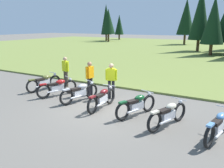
# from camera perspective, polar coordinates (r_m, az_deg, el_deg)

# --- Properties ---
(ground_plane) EXTENTS (140.00, 140.00, 0.00)m
(ground_plane) POSITION_cam_1_polar(r_m,az_deg,el_deg) (9.93, -1.73, -5.78)
(ground_plane) COLOR #605B54
(grass_moorland) EXTENTS (80.00, 44.00, 0.10)m
(grass_moorland) POSITION_cam_1_polar(r_m,az_deg,el_deg) (33.54, 21.46, 7.48)
(grass_moorland) COLOR olive
(grass_moorland) RESTS_ON ground
(motorcycle_olive) EXTENTS (0.65, 2.08, 0.88)m
(motorcycle_olive) POSITION_cam_1_polar(r_m,az_deg,el_deg) (12.97, -16.14, 0.46)
(motorcycle_olive) COLOR black
(motorcycle_olive) RESTS_ON ground
(motorcycle_red) EXTENTS (0.98, 1.97, 0.88)m
(motorcycle_red) POSITION_cam_1_polar(r_m,az_deg,el_deg) (11.73, -13.08, -0.76)
(motorcycle_red) COLOR black
(motorcycle_red) RESTS_ON ground
(motorcycle_silver) EXTENTS (0.80, 2.05, 0.88)m
(motorcycle_silver) POSITION_cam_1_polar(r_m,az_deg,el_deg) (10.70, -7.83, -1.96)
(motorcycle_silver) COLOR black
(motorcycle_silver) RESTS_ON ground
(motorcycle_maroon) EXTENTS (0.62, 2.10, 0.88)m
(motorcycle_maroon) POSITION_cam_1_polar(r_m,az_deg,el_deg) (9.73, -2.43, -3.49)
(motorcycle_maroon) COLOR black
(motorcycle_maroon) RESTS_ON ground
(motorcycle_british_green) EXTENTS (0.92, 2.00, 0.88)m
(motorcycle_british_green) POSITION_cam_1_polar(r_m,az_deg,el_deg) (9.00, 5.96, -5.03)
(motorcycle_british_green) COLOR black
(motorcycle_british_green) RESTS_ON ground
(motorcycle_cream) EXTENTS (0.89, 2.02, 0.88)m
(motorcycle_cream) POSITION_cam_1_polar(r_m,az_deg,el_deg) (8.26, 13.40, -7.14)
(motorcycle_cream) COLOR black
(motorcycle_cream) RESTS_ON ground
(motorcycle_sky_blue) EXTENTS (0.71, 2.07, 0.88)m
(motorcycle_sky_blue) POSITION_cam_1_polar(r_m,az_deg,el_deg) (7.88, 24.40, -9.14)
(motorcycle_sky_blue) COLOR black
(motorcycle_sky_blue) RESTS_ON ground
(rider_near_row_end) EXTENTS (0.52, 0.33, 1.67)m
(rider_near_row_end) POSITION_cam_1_polar(r_m,az_deg,el_deg) (10.92, -0.18, 1.27)
(rider_near_row_end) COLOR black
(rider_near_row_end) RESTS_ON ground
(rider_checking_bike) EXTENTS (0.26, 0.55, 1.67)m
(rider_checking_bike) POSITION_cam_1_polar(r_m,az_deg,el_deg) (11.47, -5.39, 1.83)
(rider_checking_bike) COLOR black
(rider_checking_bike) RESTS_ON ground
(rider_in_hivis_vest) EXTENTS (0.53, 0.31, 1.67)m
(rider_in_hivis_vest) POSITION_cam_1_polar(r_m,az_deg,el_deg) (13.37, -11.20, 3.39)
(rider_in_hivis_vest) COLOR #4C4233
(rider_in_hivis_vest) RESTS_ON ground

